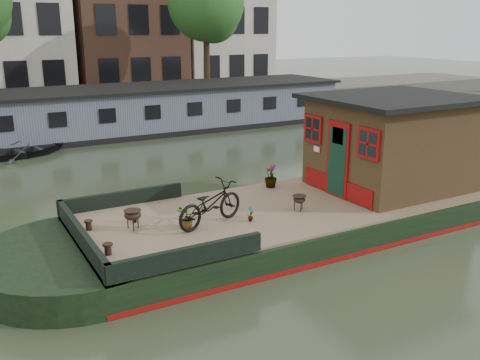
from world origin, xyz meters
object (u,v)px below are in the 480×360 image
brazier_rear (133,219)px  bicycle (210,204)px  cabin (392,141)px  dinghy (24,147)px  potted_plant_a (250,214)px  brazier_front (299,203)px

brazier_rear → bicycle: bearing=-19.8°
cabin → dinghy: size_ratio=1.23×
bicycle → potted_plant_a: bicycle is taller
bicycle → dinghy: bicycle is taller
bicycle → brazier_front: (2.19, -0.20, -0.28)m
brazier_front → dinghy: size_ratio=0.11×
bicycle → potted_plant_a: bearing=-125.1°
potted_plant_a → brazier_rear: 2.52m
bicycle → potted_plant_a: 0.93m
brazier_front → brazier_rear: (-3.73, 0.75, 0.03)m
cabin → brazier_rear: 7.03m
cabin → dinghy: 13.88m
potted_plant_a → brazier_rear: brazier_rear is taller
brazier_front → dinghy: bearing=110.2°
cabin → bicycle: (-5.41, -0.25, -0.76)m
bicycle → potted_plant_a: size_ratio=4.87×
bicycle → cabin: bearing=-105.1°
bicycle → brazier_rear: 1.66m
brazier_front → dinghy: brazier_front is taller
potted_plant_a → brazier_front: brazier_front is taller
cabin → potted_plant_a: (-4.56, -0.52, -1.05)m
bicycle → brazier_front: bearing=-112.9°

